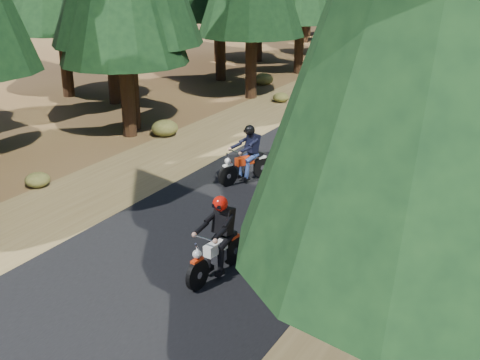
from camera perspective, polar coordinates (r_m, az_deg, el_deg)
name	(u,v)px	position (r m, az deg, el deg)	size (l,w,h in m)	color
ground	(208,245)	(13.91, -3.03, -6.15)	(120.00, 120.00, 0.00)	#4D311B
road	(297,178)	(17.98, 5.45, 0.15)	(6.00, 100.00, 0.01)	black
shoulder_l	(171,155)	(20.15, -6.58, 2.36)	(3.20, 100.00, 0.01)	brown
shoulder_r	(457,208)	(16.82, 19.92, -2.53)	(3.20, 100.00, 0.01)	brown
understory_shrubs	(361,144)	(20.72, 11.44, 3.35)	(16.36, 29.51, 0.59)	#474C1E
rider_lead	(216,251)	(12.34, -2.28, -6.77)	(0.74, 1.97, 1.72)	white
rider_follow	(245,164)	(17.45, 0.48, 1.57)	(1.29, 1.96, 1.69)	#A5270B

